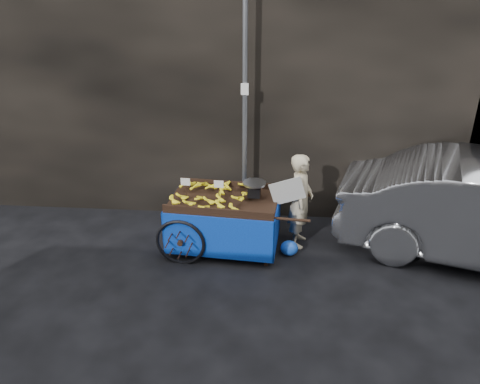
{
  "coord_description": "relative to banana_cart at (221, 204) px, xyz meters",
  "views": [
    {
      "loc": [
        0.79,
        -5.96,
        4.12
      ],
      "look_at": [
        0.29,
        0.5,
        0.98
      ],
      "focal_mm": 35.0,
      "sensor_mm": 36.0,
      "label": 1
    }
  ],
  "objects": [
    {
      "name": "building_wall",
      "position": [
        0.41,
        2.12,
        1.73
      ],
      "size": [
        13.5,
        2.0,
        5.0
      ],
      "color": "black",
      "rests_on": "ground"
    },
    {
      "name": "plastic_bag",
      "position": [
        1.09,
        -0.17,
        -0.65
      ],
      "size": [
        0.28,
        0.22,
        0.25
      ],
      "primitive_type": "ellipsoid",
      "color": "blue",
      "rests_on": "ground"
    },
    {
      "name": "ground",
      "position": [
        0.02,
        -0.48,
        -0.77
      ],
      "size": [
        80.0,
        80.0,
        0.0
      ],
      "primitive_type": "plane",
      "color": "black",
      "rests_on": "ground"
    },
    {
      "name": "street_pole",
      "position": [
        0.32,
        0.82,
        1.23
      ],
      "size": [
        0.12,
        0.1,
        4.0
      ],
      "color": "slate",
      "rests_on": "ground"
    },
    {
      "name": "banana_cart",
      "position": [
        0.0,
        0.0,
        0.0
      ],
      "size": [
        2.38,
        1.27,
        1.25
      ],
      "rotation": [
        0.0,
        0.0,
        -0.08
      ],
      "color": "black",
      "rests_on": "ground"
    },
    {
      "name": "vendor",
      "position": [
        1.25,
        0.2,
        0.01
      ],
      "size": [
        0.75,
        0.62,
        1.56
      ],
      "rotation": [
        0.0,
        0.0,
        1.41
      ],
      "color": "#BCAD8B",
      "rests_on": "ground"
    }
  ]
}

